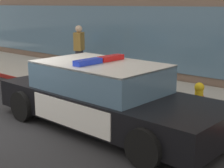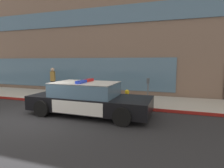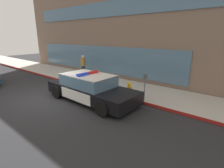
% 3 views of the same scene
% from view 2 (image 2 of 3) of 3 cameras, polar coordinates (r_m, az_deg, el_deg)
% --- Properties ---
extents(ground, '(48.00, 48.00, 0.00)m').
position_cam_2_polar(ground, '(8.14, -23.86, -9.61)').
color(ground, '#262628').
extents(sidewalk, '(48.00, 3.12, 0.15)m').
position_cam_2_polar(sidewalk, '(11.29, -10.36, -4.13)').
color(sidewalk, '#B2ADA3').
rests_on(sidewalk, ground).
extents(curb_red_paint, '(28.80, 0.04, 0.14)m').
position_cam_2_polar(curb_red_paint, '(9.96, -14.66, -5.76)').
color(curb_red_paint, maroon).
rests_on(curb_red_paint, ground).
extents(storefront_building, '(25.12, 9.06, 7.24)m').
position_cam_2_polar(storefront_building, '(16.43, 3.24, 11.87)').
color(storefront_building, '#7A6051').
rests_on(storefront_building, ground).
extents(police_cruiser, '(5.23, 2.22, 1.49)m').
position_cam_2_polar(police_cruiser, '(7.80, -7.47, -4.59)').
color(police_cruiser, black).
rests_on(police_cruiser, ground).
extents(fire_hydrant, '(0.34, 0.39, 0.73)m').
position_cam_2_polar(fire_hydrant, '(9.00, 4.81, -4.15)').
color(fire_hydrant, gold).
rests_on(fire_hydrant, sidewalk).
extents(pedestrian_on_sidewalk, '(0.40, 0.47, 1.71)m').
position_cam_2_polar(pedestrian_on_sidewalk, '(12.36, -18.21, 0.99)').
color(pedestrian_on_sidewalk, '#23232D').
rests_on(pedestrian_on_sidewalk, sidewalk).
extents(parking_meter, '(0.12, 0.18, 1.34)m').
position_cam_2_polar(parking_meter, '(8.57, 11.33, -0.91)').
color(parking_meter, slate).
rests_on(parking_meter, sidewalk).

